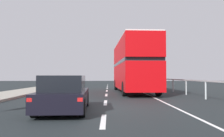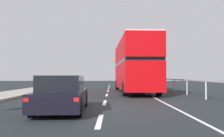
# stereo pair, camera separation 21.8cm
# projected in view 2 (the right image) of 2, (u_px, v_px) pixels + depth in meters

# --- Properties ---
(ground_plane) EXTENTS (75.69, 120.00, 0.10)m
(ground_plane) POSITION_uv_depth(u_px,v_px,m) (103.00, 109.00, 10.07)
(ground_plane) COLOR black
(lane_paint_markings) EXTENTS (3.18, 46.00, 0.01)m
(lane_paint_markings) POSITION_uv_depth(u_px,v_px,m) (132.00, 94.00, 18.34)
(lane_paint_markings) COLOR silver
(lane_paint_markings) RESTS_ON ground
(bridge_side_railing) EXTENTS (0.10, 42.00, 1.11)m
(bridge_side_railing) POSITION_uv_depth(u_px,v_px,m) (180.00, 82.00, 19.09)
(bridge_side_railing) COLOR #ADB8B9
(bridge_side_railing) RESTS_ON ground
(double_decker_bus_red) EXTENTS (3.00, 10.72, 4.29)m
(double_decker_bus_red) POSITION_uv_depth(u_px,v_px,m) (134.00, 65.00, 19.85)
(double_decker_bus_red) COLOR red
(double_decker_bus_red) RESTS_ON ground
(hatchback_car_near) EXTENTS (1.92, 4.37, 1.38)m
(hatchback_car_near) POSITION_uv_depth(u_px,v_px,m) (63.00, 94.00, 9.23)
(hatchback_car_near) COLOR black
(hatchback_car_near) RESTS_ON ground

